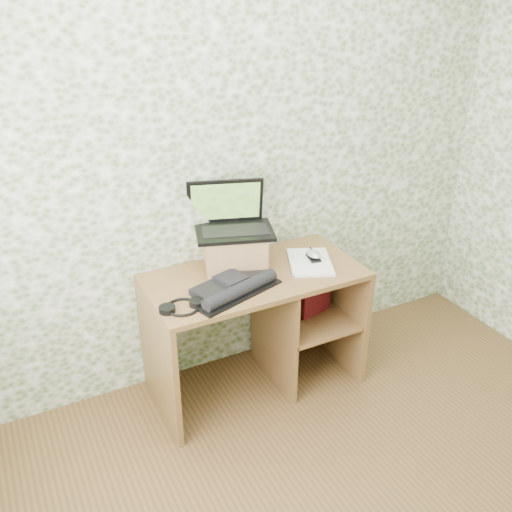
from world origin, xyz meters
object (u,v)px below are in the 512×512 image
desk (265,310)px  riser (235,250)px  laptop (231,219)px  notepad (310,262)px  keyboard (235,286)px

desk → riser: bearing=138.7°
desk → riser: 0.41m
laptop → notepad: laptop is taller
desk → notepad: (0.26, -0.05, 0.28)m
desk → notepad: 0.39m
riser → notepad: riser is taller
desk → riser: riser is taller
desk → keyboard: keyboard is taller
riser → laptop: laptop is taller
keyboard → notepad: size_ratio=1.54×
notepad → desk: bearing=-168.1°
riser → notepad: size_ratio=1.00×
desk → notepad: bearing=-11.7°
riser → laptop: size_ratio=0.68×
laptop → keyboard: bearing=-93.6°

